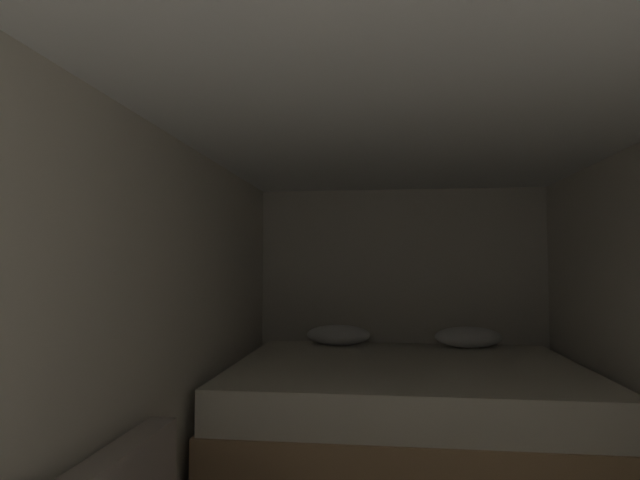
% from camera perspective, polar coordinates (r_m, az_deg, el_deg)
% --- Properties ---
extents(wall_back, '(2.49, 0.05, 2.06)m').
position_cam_1_polar(wall_back, '(4.48, 8.92, -7.66)').
color(wall_back, beige).
rests_on(wall_back, ground).
extents(wall_left, '(0.05, 4.76, 2.06)m').
position_cam_1_polar(wall_left, '(2.35, -20.77, -11.92)').
color(wall_left, beige).
rests_on(wall_left, ground).
extents(ceiling_slab, '(2.49, 4.76, 0.05)m').
position_cam_1_polar(ceiling_slab, '(2.17, 10.95, 15.37)').
color(ceiling_slab, white).
rests_on(ceiling_slab, wall_left).
extents(bed, '(2.27, 1.81, 0.93)m').
position_cam_1_polar(bed, '(3.64, 9.56, -19.08)').
color(bed, tan).
rests_on(bed, ground).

